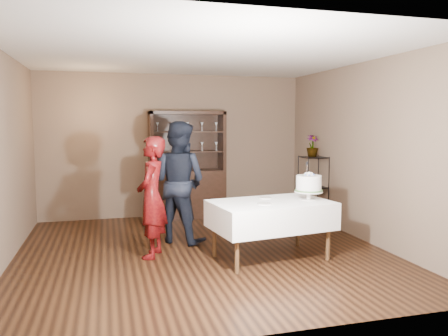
{
  "coord_description": "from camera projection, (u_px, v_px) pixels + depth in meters",
  "views": [
    {
      "loc": [
        -1.26,
        -5.81,
        1.8
      ],
      "look_at": [
        0.34,
        0.1,
        1.15
      ],
      "focal_mm": 35.0,
      "sensor_mm": 36.0,
      "label": 1
    }
  ],
  "objects": [
    {
      "name": "back_wall",
      "position": [
        174.0,
        146.0,
        8.36
      ],
      "size": [
        5.0,
        0.02,
        2.7
      ],
      "primitive_type": "cube",
      "color": "brown",
      "rests_on": "floor"
    },
    {
      "name": "wall_left",
      "position": [
        1.0,
        159.0,
        5.31
      ],
      "size": [
        0.02,
        5.0,
        2.7
      ],
      "primitive_type": "cube",
      "color": "brown",
      "rests_on": "floor"
    },
    {
      "name": "china_hutch",
      "position": [
        187.0,
        182.0,
        8.24
      ],
      "size": [
        1.4,
        0.48,
        2.0
      ],
      "color": "black",
      "rests_on": "floor"
    },
    {
      "name": "plate_near",
      "position": [
        264.0,
        204.0,
        5.5
      ],
      "size": [
        0.2,
        0.2,
        0.01
      ],
      "primitive_type": "cylinder",
      "rotation": [
        0.0,
        0.0,
        0.06
      ],
      "color": "silver",
      "rests_on": "cake_table"
    },
    {
      "name": "floor",
      "position": [
        203.0,
        251.0,
        6.1
      ],
      "size": [
        5.0,
        5.0,
        0.0
      ],
      "primitive_type": "plane",
      "color": "black",
      "rests_on": "ground"
    },
    {
      "name": "ceiling",
      "position": [
        202.0,
        54.0,
        5.82
      ],
      "size": [
        5.0,
        5.0,
        0.0
      ],
      "primitive_type": "plane",
      "rotation": [
        3.14,
        0.0,
        0.0
      ],
      "color": "silver",
      "rests_on": "back_wall"
    },
    {
      "name": "man",
      "position": [
        179.0,
        182.0,
        6.54
      ],
      "size": [
        1.12,
        1.09,
        1.81
      ],
      "primitive_type": "imported",
      "rotation": [
        0.0,
        0.0,
        2.43
      ],
      "color": "black",
      "rests_on": "floor"
    },
    {
      "name": "cake_table",
      "position": [
        271.0,
        215.0,
        5.73
      ],
      "size": [
        1.65,
        1.14,
        0.76
      ],
      "rotation": [
        0.0,
        0.0,
        0.14
      ],
      "color": "white",
      "rests_on": "floor"
    },
    {
      "name": "potted_plant",
      "position": [
        312.0,
        146.0,
        7.74
      ],
      "size": [
        0.23,
        0.23,
        0.39
      ],
      "primitive_type": "imported",
      "rotation": [
        0.0,
        0.0,
        0.08
      ],
      "color": "#457236",
      "rests_on": "plant_etagere"
    },
    {
      "name": "cake",
      "position": [
        309.0,
        185.0,
        5.81
      ],
      "size": [
        0.42,
        0.42,
        0.52
      ],
      "rotation": [
        0.0,
        0.0,
        0.3
      ],
      "color": "silver",
      "rests_on": "cake_table"
    },
    {
      "name": "plate_far",
      "position": [
        265.0,
        198.0,
        5.95
      ],
      "size": [
        0.21,
        0.21,
        0.01
      ],
      "primitive_type": "cylinder",
      "rotation": [
        0.0,
        0.0,
        0.23
      ],
      "color": "silver",
      "rests_on": "cake_table"
    },
    {
      "name": "plant_etagere",
      "position": [
        313.0,
        187.0,
        7.77
      ],
      "size": [
        0.42,
        0.42,
        1.2
      ],
      "color": "black",
      "rests_on": "floor"
    },
    {
      "name": "wall_right",
      "position": [
        363.0,
        152.0,
        6.61
      ],
      "size": [
        0.02,
        5.0,
        2.7
      ],
      "primitive_type": "cube",
      "color": "brown",
      "rests_on": "floor"
    },
    {
      "name": "woman",
      "position": [
        152.0,
        197.0,
        5.79
      ],
      "size": [
        0.56,
        0.68,
        1.62
      ],
      "primitive_type": "imported",
      "rotation": [
        0.0,
        0.0,
        -1.91
      ],
      "color": "#34040A",
      "rests_on": "floor"
    }
  ]
}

